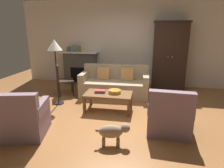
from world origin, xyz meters
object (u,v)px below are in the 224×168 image
Objects in this scene: armchair_near_right at (169,116)px; side_chair_wooden at (62,78)px; mantel_vase_jade at (74,48)px; mantel_vase_bronze at (80,49)px; couch at (115,85)px; armoire at (169,56)px; book_stack at (100,91)px; coffee_table at (108,95)px; fruit_bowl at (115,91)px; armchair_near_left at (23,119)px; mantel_vase_slate at (69,49)px; fireplace at (81,67)px; floor_lamp at (55,49)px; dog at (113,132)px.

side_chair_wooden reaches higher than armchair_near_right.
mantel_vase_jade is 1.22× the size of mantel_vase_bronze.
couch is 2.16× the size of side_chair_wooden.
armoire is 8.01× the size of book_stack.
couch is 1.11m from coffee_table.
armoire is 7.20× the size of fruit_bowl.
mantel_vase_slate is at bearing 98.69° from armchair_near_left.
mantel_vase_slate reaches higher than armchair_near_right.
fireplace is at bearing 142.87° from couch.
floor_lamp is (0.46, -1.96, 0.20)m from mantel_vase_slate.
mantel_vase_bronze is 1.97m from floor_lamp.
fruit_bowl is 1.75× the size of mantel_vase_slate.
mantel_vase_jade is 1.49m from side_chair_wooden.
mantel_vase_jade is at bearing 180.00° from mantel_vase_bronze.
side_chair_wooden is at bearing 96.44° from armchair_near_left.
armchair_near_left reaches higher than couch.
floor_lamp is at bearing 137.11° from dog.
floor_lamp reaches higher than armchair_near_left.
mantel_vase_jade is 0.26× the size of armchair_near_right.
dog is (-1.14, -3.50, -0.81)m from armoire.
mantel_vase_bronze is (-2.95, 0.06, 0.16)m from armoire.
side_chair_wooden is (-0.25, 2.25, 0.20)m from armchair_near_left.
armoire is at bearing -1.03° from mantel_vase_slate.
armoire is at bearing 71.89° from dog.
mantel_vase_bronze is at bearing 92.63° from armchair_near_left.
fireplace is 2.99m from armoire.
coffee_table is at bearing -7.48° from floor_lamp.
mantel_vase_jade is (-1.62, 2.14, 0.87)m from coffee_table.
book_stack is 2.56m from mantel_vase_bronze.
book_stack is at bearing 172.70° from coffee_table.
mantel_vase_jade reaches higher than fireplace.
dog is (-0.95, -0.62, -0.07)m from armchair_near_right.
dog is at bearing -0.25° from armchair_near_left.
mantel_vase_jade is (-3.13, 0.06, 0.18)m from armoire.
armoire is 2.66m from coffee_table.
floor_lamp reaches higher than couch.
book_stack is at bearing -52.69° from mantel_vase_slate.
fruit_bowl is at bearing 16.92° from coffee_table.
mantel_vase_slate is 0.38m from mantel_vase_bronze.
couch is 2.10× the size of armchair_near_left.
fruit_bowl is at bearing -53.27° from fireplace.
book_stack is 0.46× the size of dog.
fireplace is 4.05m from armchair_near_right.
floor_lamp reaches higher than armchair_near_right.
mantel_vase_bronze is at bearing 0.00° from mantel_vase_slate.
mantel_vase_slate is 2.03m from floor_lamp.
fruit_bowl is (0.14, 0.04, 0.09)m from coffee_table.
book_stack is 1.55m from side_chair_wooden.
mantel_vase_slate is at bearing 180.00° from mantel_vase_bronze.
book_stack is (-0.21, 0.03, 0.08)m from coffee_table.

